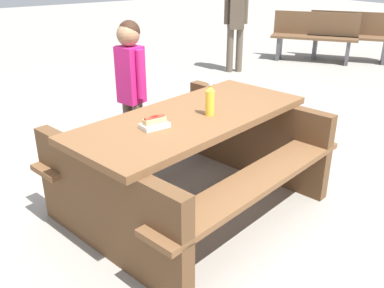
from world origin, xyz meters
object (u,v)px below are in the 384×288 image
at_px(hotdog_tray, 155,123).
at_px(child_in_coat, 131,75).
at_px(picnic_table, 192,154).
at_px(park_bench_near, 314,36).
at_px(bystander_adult, 236,10).
at_px(park_bench_mid, 351,35).
at_px(soda_bottle, 210,100).

distance_m(hotdog_tray, child_in_coat, 1.08).
height_order(picnic_table, child_in_coat, child_in_coat).
bearing_deg(park_bench_near, bystander_adult, -6.55).
distance_m(hotdog_tray, park_bench_near, 5.76).
bearing_deg(park_bench_mid, hotdog_tray, 24.61).
height_order(child_in_coat, bystander_adult, bystander_adult).
bearing_deg(park_bench_near, hotdog_tray, 30.13).
relative_size(picnic_table, park_bench_mid, 1.42).
distance_m(picnic_table, park_bench_mid, 5.79).
height_order(picnic_table, bystander_adult, bystander_adult).
xyz_separation_m(child_in_coat, park_bench_mid, (-5.21, -1.53, -0.37)).
bearing_deg(child_in_coat, park_bench_mid, -163.63).
xyz_separation_m(picnic_table, soda_bottle, (-0.10, 0.08, 0.41)).
xyz_separation_m(picnic_table, hotdog_tray, (0.34, 0.06, 0.34)).
relative_size(picnic_table, bystander_adult, 1.33).
xyz_separation_m(hotdog_tray, child_in_coat, (-0.35, -1.02, 0.04)).
relative_size(soda_bottle, park_bench_mid, 0.16).
relative_size(hotdog_tray, park_bench_near, 0.12).
xyz_separation_m(picnic_table, child_in_coat, (-0.01, -0.96, 0.38)).
distance_m(child_in_coat, park_bench_near, 5.00).
relative_size(hotdog_tray, park_bench_mid, 0.12).
bearing_deg(park_bench_mid, picnic_table, 25.45).
distance_m(park_bench_near, park_bench_mid, 0.68).
xyz_separation_m(hotdog_tray, park_bench_near, (-4.98, -2.89, -0.33)).
xyz_separation_m(child_in_coat, bystander_adult, (-2.92, -2.07, 0.17)).
bearing_deg(hotdog_tray, park_bench_near, -149.87).
distance_m(picnic_table, hotdog_tray, 0.48).
height_order(park_bench_near, bystander_adult, bystander_adult).
xyz_separation_m(soda_bottle, park_bench_near, (-4.54, -2.90, -0.41)).
bearing_deg(bystander_adult, picnic_table, 45.80).
bearing_deg(bystander_adult, soda_bottle, 47.48).
height_order(picnic_table, park_bench_mid, park_bench_mid).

